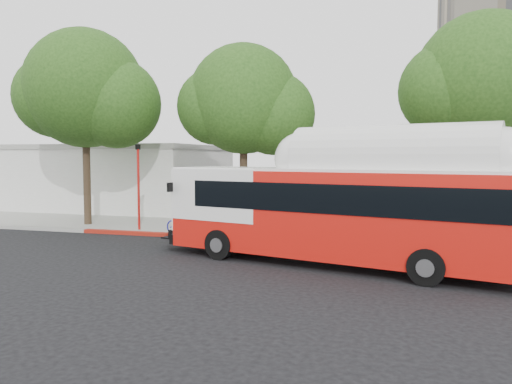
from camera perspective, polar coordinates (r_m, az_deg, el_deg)
ground at (r=17.28m, az=-4.37°, el=-7.62°), size 120.00×120.00×0.00m
sidewalk at (r=23.37m, az=1.30°, el=-4.38°), size 60.00×5.00×0.15m
curb_strip at (r=20.90m, az=-0.57°, el=-5.37°), size 60.00×0.30×0.15m
red_curb_segment at (r=21.95m, az=-8.11°, el=-4.95°), size 10.00×0.32×0.16m
street_tree_left at (r=26.04m, az=-18.03°, el=10.70°), size 6.67×5.80×9.74m
street_tree_mid at (r=22.98m, az=-0.42°, el=10.06°), size 5.75×5.00×8.62m
street_tree_right at (r=22.13m, az=25.64°, el=10.82°), size 6.21×5.40×9.18m
low_commercial_bldg at (r=35.94m, az=-17.48°, el=1.70°), size 16.20×10.20×4.25m
transit_bus at (r=16.14m, az=9.02°, el=-2.48°), size 12.23×5.13×3.57m
signal_pole at (r=23.47m, az=-13.28°, el=0.49°), size 0.12×0.38×4.06m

